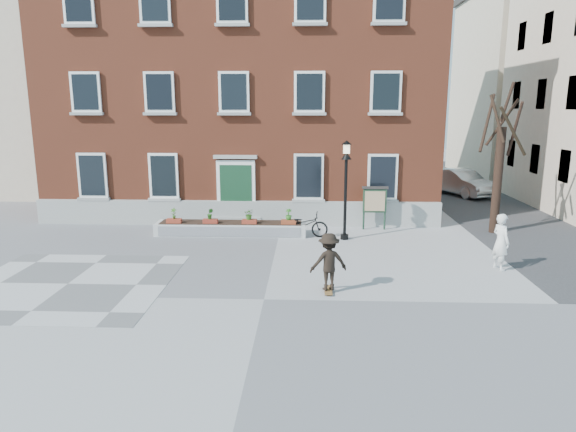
{
  "coord_description": "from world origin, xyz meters",
  "views": [
    {
      "loc": [
        1.22,
        -13.33,
        5.27
      ],
      "look_at": [
        0.5,
        4.0,
        1.5
      ],
      "focal_mm": 32.0,
      "sensor_mm": 36.0,
      "label": 1
    }
  ],
  "objects_px": {
    "skateboarder": "(329,262)",
    "lamp_post": "(346,176)",
    "bystander": "(501,242)",
    "parked_car": "(461,182)",
    "bicycle": "(304,225)",
    "notice_board": "(375,201)"
  },
  "relations": [
    {
      "from": "parked_car",
      "to": "lamp_post",
      "type": "relative_size",
      "value": 1.18
    },
    {
      "from": "notice_board",
      "to": "skateboarder",
      "type": "distance_m",
      "value": 8.0
    },
    {
      "from": "lamp_post",
      "to": "skateboarder",
      "type": "distance_m",
      "value": 6.24
    },
    {
      "from": "parked_car",
      "to": "skateboarder",
      "type": "bearing_deg",
      "value": -141.4
    },
    {
      "from": "bystander",
      "to": "skateboarder",
      "type": "height_order",
      "value": "bystander"
    },
    {
      "from": "notice_board",
      "to": "skateboarder",
      "type": "height_order",
      "value": "notice_board"
    },
    {
      "from": "bicycle",
      "to": "bystander",
      "type": "relative_size",
      "value": 1.05
    },
    {
      "from": "bicycle",
      "to": "parked_car",
      "type": "distance_m",
      "value": 13.86
    },
    {
      "from": "bystander",
      "to": "lamp_post",
      "type": "height_order",
      "value": "lamp_post"
    },
    {
      "from": "bystander",
      "to": "lamp_post",
      "type": "distance_m",
      "value": 6.23
    },
    {
      "from": "bicycle",
      "to": "skateboarder",
      "type": "distance_m",
      "value": 6.32
    },
    {
      "from": "parked_car",
      "to": "notice_board",
      "type": "relative_size",
      "value": 2.48
    },
    {
      "from": "skateboarder",
      "to": "lamp_post",
      "type": "bearing_deg",
      "value": 81.81
    },
    {
      "from": "bystander",
      "to": "notice_board",
      "type": "xyz_separation_m",
      "value": [
        -3.4,
        5.37,
        0.33
      ]
    },
    {
      "from": "bystander",
      "to": "notice_board",
      "type": "bearing_deg",
      "value": 11.72
    },
    {
      "from": "bystander",
      "to": "lamp_post",
      "type": "bearing_deg",
      "value": 31.95
    },
    {
      "from": "bicycle",
      "to": "lamp_post",
      "type": "distance_m",
      "value": 2.62
    },
    {
      "from": "parked_car",
      "to": "lamp_post",
      "type": "xyz_separation_m",
      "value": [
        -7.59,
        -10.65,
        1.77
      ]
    },
    {
      "from": "lamp_post",
      "to": "skateboarder",
      "type": "height_order",
      "value": "lamp_post"
    },
    {
      "from": "bystander",
      "to": "notice_board",
      "type": "distance_m",
      "value": 6.36
    },
    {
      "from": "parked_car",
      "to": "skateboarder",
      "type": "relative_size",
      "value": 2.67
    },
    {
      "from": "lamp_post",
      "to": "notice_board",
      "type": "xyz_separation_m",
      "value": [
        1.38,
        1.71,
        -1.28
      ]
    }
  ]
}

